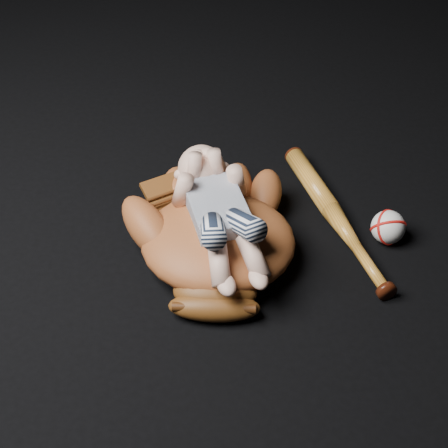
{
  "coord_description": "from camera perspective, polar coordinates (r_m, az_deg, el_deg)",
  "views": [
    {
      "loc": [
        -0.0,
        -1.0,
        0.99
      ],
      "look_at": [
        0.09,
        0.01,
        0.07
      ],
      "focal_mm": 55.0,
      "sensor_mm": 36.0,
      "label": 1
    }
  ],
  "objects": [
    {
      "name": "baseball_bat",
      "position": [
        1.48,
        9.31,
        0.54
      ],
      "size": [
        0.15,
        0.46,
        0.04
      ],
      "primitive_type": null,
      "rotation": [
        0.0,
        0.0,
        0.23
      ],
      "color": "#B57223",
      "rests_on": "ground"
    },
    {
      "name": "newborn_baby",
      "position": [
        1.31,
        -0.24,
        0.92
      ],
      "size": [
        0.23,
        0.4,
        0.15
      ],
      "primitive_type": null,
      "rotation": [
        0.0,
        0.0,
        0.18
      ],
      "color": "#D9A58C",
      "rests_on": "baseball_glove"
    },
    {
      "name": "baseball",
      "position": [
        1.45,
        13.49,
        -0.25
      ],
      "size": [
        0.09,
        0.09,
        0.07
      ],
      "primitive_type": "sphere",
      "rotation": [
        0.0,
        0.0,
        0.37
      ],
      "color": "silver",
      "rests_on": "ground"
    },
    {
      "name": "baseball_glove",
      "position": [
        1.35,
        -0.5,
        -0.97
      ],
      "size": [
        0.43,
        0.48,
        0.14
      ],
      "primitive_type": null,
      "rotation": [
        0.0,
        0.0,
        -0.13
      ],
      "color": "brown",
      "rests_on": "ground"
    }
  ]
}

